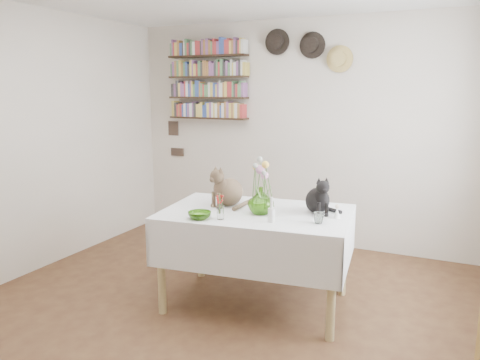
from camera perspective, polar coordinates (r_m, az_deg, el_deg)
The scene contains 14 objects.
room at distance 3.28m, azimuth -5.41°, elevation 2.33°, with size 4.08×4.58×2.58m.
dining_table at distance 3.78m, azimuth 2.03°, elevation -6.66°, with size 1.58×1.12×0.79m.
tabby_cat at distance 3.88m, azimuth -1.28°, elevation -0.57°, with size 0.23×0.30×0.35m, color brown, non-canonical shape.
black_cat at distance 3.70m, azimuth 9.46°, elevation -1.64°, with size 0.20×0.26×0.30m, color black, non-canonical shape.
flower_vase at distance 3.62m, azimuth 2.56°, elevation -2.52°, with size 0.20×0.20×0.21m, color #72B832.
green_bowl at distance 3.52m, azimuth -4.95°, elevation -4.31°, with size 0.17×0.17×0.05m, color #72B832.
drinking_glass at distance 3.43m, azimuth 9.57°, elevation -4.60°, with size 0.09×0.09×0.08m, color white.
candlestick at distance 3.42m, azimuth 3.85°, elevation -4.13°, with size 0.05×0.05×0.19m.
berry_jar at distance 3.48m, azimuth -2.40°, elevation -3.27°, with size 0.05×0.05×0.22m.
porcelain_figurine at distance 3.60m, azimuth 11.75°, elevation -3.86°, with size 0.06×0.06×0.11m.
flower_bouquet at distance 3.59m, azimuth 2.66°, elevation 1.13°, with size 0.17×0.13×0.39m.
bookshelf_unit at distance 5.66m, azimuth -3.93°, elevation 12.04°, with size 1.00×0.16×0.91m.
wall_hats at distance 5.22m, azimuth 8.36°, elevation 15.59°, with size 0.98×0.09×0.48m.
wall_art_plaques at distance 6.03m, azimuth -7.93°, elevation 5.07°, with size 0.21×0.02×0.44m.
Camera 1 is at (1.66, -2.78, 1.75)m, focal length 35.00 mm.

